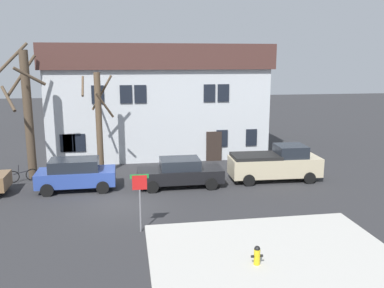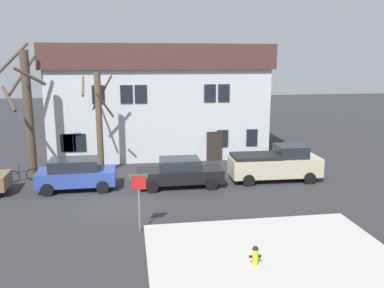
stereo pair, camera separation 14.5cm
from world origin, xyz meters
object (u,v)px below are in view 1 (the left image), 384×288
tree_bare_near (27,110)px  bicycle_leaning (23,175)px  tree_bare_mid (99,121)px  pickup_truck_beige (275,163)px  fire_hydrant (257,255)px  car_blue_wagon (76,174)px  car_black_sedan (180,172)px  street_sign_pole (140,192)px  building_main (157,98)px

tree_bare_near → bicycle_leaning: tree_bare_near is taller
tree_bare_mid → pickup_truck_beige: 10.96m
pickup_truck_beige → fire_hydrant: size_ratio=7.85×
car_blue_wagon → car_black_sedan: 5.74m
tree_bare_near → car_black_sedan: bearing=-19.9°
tree_bare_near → street_sign_pole: (6.24, -9.08, -2.37)m
fire_hydrant → tree_bare_mid: bearing=115.1°
tree_bare_near → tree_bare_mid: tree_bare_near is taller
car_blue_wagon → car_black_sedan: bearing=-3.1°
tree_bare_mid → fire_hydrant: size_ratio=9.25×
car_black_sedan → bicycle_leaning: bearing=165.3°
car_blue_wagon → building_main: bearing=61.6°
tree_bare_near → car_blue_wagon: tree_bare_near is taller
tree_bare_mid → car_black_sedan: (4.56, -3.15, -2.55)m
tree_bare_near → fire_hydrant: (10.09, -12.74, -3.65)m
fire_hydrant → street_sign_pole: size_ratio=0.27×
bicycle_leaning → car_blue_wagon: bearing=-32.0°
building_main → bicycle_leaning: building_main is taller
tree_bare_mid → street_sign_pole: tree_bare_mid is taller
pickup_truck_beige → tree_bare_near: bearing=168.9°
pickup_truck_beige → bicycle_leaning: pickup_truck_beige is taller
car_blue_wagon → street_sign_pole: size_ratio=1.70×
car_black_sedan → pickup_truck_beige: 5.77m
tree_bare_mid → car_blue_wagon: tree_bare_mid is taller
pickup_truck_beige → street_sign_pole: bearing=-142.7°
building_main → bicycle_leaning: 11.99m
tree_bare_mid → car_black_sedan: 6.10m
tree_bare_near → car_blue_wagon: 5.20m
car_blue_wagon → tree_bare_near: bearing=136.1°
car_blue_wagon → bicycle_leaning: car_blue_wagon is taller
car_black_sedan → fire_hydrant: bearing=-81.6°
tree_bare_mid → pickup_truck_beige: (10.31, -2.85, -2.35)m
car_black_sedan → bicycle_leaning: 9.36m
bicycle_leaning → car_black_sedan: bearing=-14.7°
building_main → car_blue_wagon: 11.41m
car_blue_wagon → car_black_sedan: size_ratio=0.88×
tree_bare_mid → pickup_truck_beige: size_ratio=1.18×
building_main → fire_hydrant: building_main is taller
car_blue_wagon → bicycle_leaning: 3.94m
building_main → car_black_sedan: building_main is taller
bicycle_leaning → street_sign_pole: bearing=-51.5°
tree_bare_near → fire_hydrant: 16.66m
building_main → car_blue_wagon: bearing=-118.4°
car_black_sedan → street_sign_pole: (-2.43, -5.95, 0.94)m
building_main → tree_bare_near: (-8.15, -6.79, 0.01)m
tree_bare_mid → pickup_truck_beige: bearing=-15.5°
pickup_truck_beige → fire_hydrant: (-4.34, -9.90, -0.54)m
tree_bare_near → fire_hydrant: size_ratio=11.82×
street_sign_pole → bicycle_leaning: size_ratio=1.50×
pickup_truck_beige → bicycle_leaning: 14.95m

